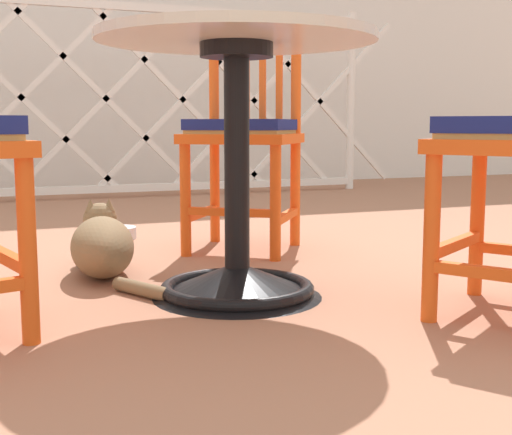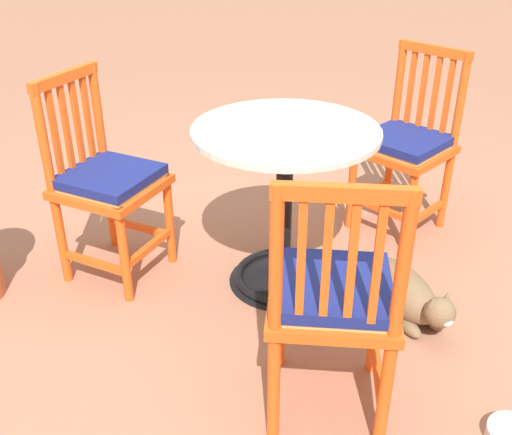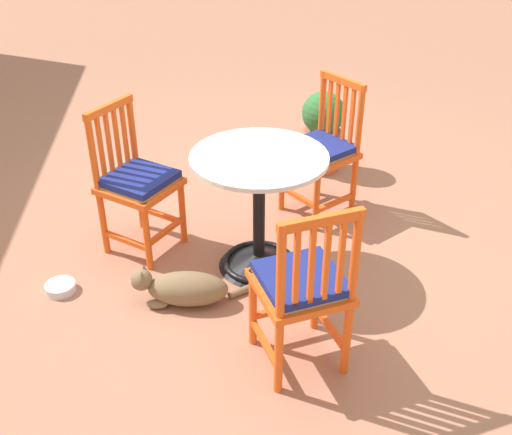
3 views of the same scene
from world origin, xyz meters
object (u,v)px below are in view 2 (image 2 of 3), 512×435
object	(u,v)px
orange_chair_by_planter	(406,146)
tabby_cat	(404,294)
orange_chair_facing_out	(333,300)
cafe_table	(283,226)
orange_chair_at_corner	(107,182)

from	to	relation	value
orange_chair_by_planter	tabby_cat	world-z (taller)	orange_chair_by_planter
orange_chair_facing_out	cafe_table	bearing A→B (deg)	-112.31
orange_chair_at_corner	orange_chair_by_planter	bearing A→B (deg)	165.35
orange_chair_by_planter	cafe_table	bearing A→B (deg)	7.91
orange_chair_by_planter	orange_chair_at_corner	xyz separation A→B (m)	(1.40, -0.37, 0.00)
orange_chair_by_planter	tabby_cat	xyz separation A→B (m)	(0.50, 0.57, -0.35)
cafe_table	tabby_cat	distance (m)	0.58
tabby_cat	orange_chair_by_planter	bearing A→B (deg)	-131.27
orange_chair_by_planter	orange_chair_facing_out	world-z (taller)	same
cafe_table	orange_chair_by_planter	world-z (taller)	orange_chair_by_planter
cafe_table	orange_chair_at_corner	size ratio (longest dim) A/B	0.83
orange_chair_by_planter	tabby_cat	distance (m)	0.84
orange_chair_at_corner	tabby_cat	xyz separation A→B (m)	(-0.90, 0.94, -0.35)
cafe_table	orange_chair_facing_out	size ratio (longest dim) A/B	0.83
orange_chair_by_planter	orange_chair_facing_out	bearing A→B (deg)	36.67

